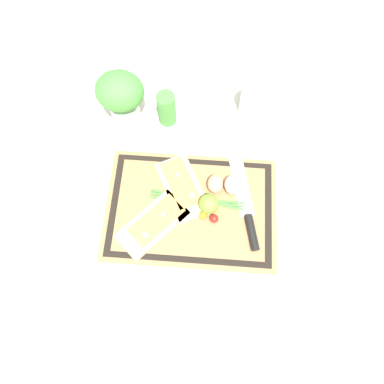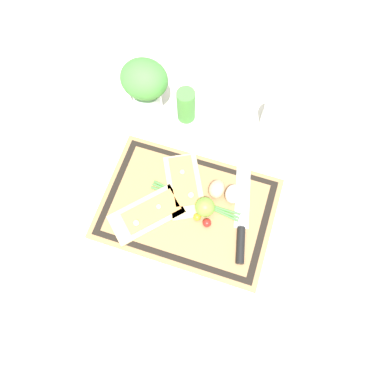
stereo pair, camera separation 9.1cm
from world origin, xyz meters
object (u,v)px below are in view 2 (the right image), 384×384
at_px(cherry_tomato_red, 207,223).
at_px(egg_pink, 233,194).
at_px(lime, 205,207).
at_px(knife, 241,229).
at_px(herb_glass, 145,85).
at_px(cherry_tomato_yellow, 197,217).
at_px(herb_pot, 186,116).
at_px(pizza_slice_far, 184,185).
at_px(pizza_slice_near, 147,214).
at_px(sauce_jar, 274,117).
at_px(egg_brown, 217,189).

bearing_deg(cherry_tomato_red, egg_pink, 65.77).
distance_m(egg_pink, lime, 0.09).
distance_m(knife, lime, 0.12).
bearing_deg(cherry_tomato_red, herb_glass, 132.45).
bearing_deg(cherry_tomato_yellow, herb_pot, 113.68).
bearing_deg(herb_glass, pizza_slice_far, -49.32).
distance_m(pizza_slice_far, lime, 0.10).
relative_size(pizza_slice_near, herb_pot, 1.26).
bearing_deg(knife, lime, 168.05).
bearing_deg(cherry_tomato_yellow, sauce_jar, 70.99).
distance_m(egg_brown, lime, 0.06).
height_order(sauce_jar, herb_glass, herb_glass).
height_order(cherry_tomato_yellow, sauce_jar, sauce_jar).
distance_m(lime, cherry_tomato_yellow, 0.04).
bearing_deg(herb_glass, herb_pot, -9.81).
height_order(egg_pink, herb_pot, herb_pot).
height_order(pizza_slice_near, herb_glass, herb_glass).
height_order(knife, sauce_jar, sauce_jar).
bearing_deg(pizza_slice_far, knife, -22.31).
height_order(egg_brown, herb_pot, herb_pot).
bearing_deg(cherry_tomato_yellow, lime, 65.34).
xyz_separation_m(egg_brown, egg_pink, (0.05, 0.00, 0.00)).
distance_m(pizza_slice_near, pizza_slice_far, 0.14).
bearing_deg(lime, pizza_slice_far, 145.13).
height_order(egg_pink, sauce_jar, sauce_jar).
distance_m(pizza_slice_near, cherry_tomato_yellow, 0.14).
distance_m(herb_pot, sauce_jar, 0.26).
relative_size(cherry_tomato_red, cherry_tomato_yellow, 1.11).
bearing_deg(egg_brown, lime, -103.50).
distance_m(egg_pink, herb_glass, 0.40).
relative_size(lime, cherry_tomato_red, 2.31).
height_order(pizza_slice_near, sauce_jar, sauce_jar).
bearing_deg(cherry_tomato_yellow, pizza_slice_far, 127.87).
height_order(pizza_slice_near, herb_pot, herb_pot).
height_order(pizza_slice_far, cherry_tomato_red, same).
bearing_deg(egg_pink, lime, -134.74).
height_order(herb_pot, sauce_jar, herb_pot).
bearing_deg(knife, egg_brown, 138.32).
bearing_deg(cherry_tomato_red, pizza_slice_far, 136.35).
relative_size(cherry_tomato_yellow, herb_pot, 0.13).
bearing_deg(egg_pink, sauce_jar, 79.64).
bearing_deg(knife, egg_pink, 119.54).
relative_size(pizza_slice_far, cherry_tomato_yellow, 10.10).
height_order(cherry_tomato_red, herb_glass, herb_glass).
bearing_deg(sauce_jar, cherry_tomato_yellow, -109.01).
bearing_deg(egg_brown, egg_pink, 0.79).
height_order(pizza_slice_far, herb_glass, herb_glass).
xyz_separation_m(lime, cherry_tomato_yellow, (-0.01, -0.03, -0.02)).
bearing_deg(cherry_tomato_red, herb_pot, 118.07).
xyz_separation_m(pizza_slice_far, egg_pink, (0.14, 0.01, 0.02)).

